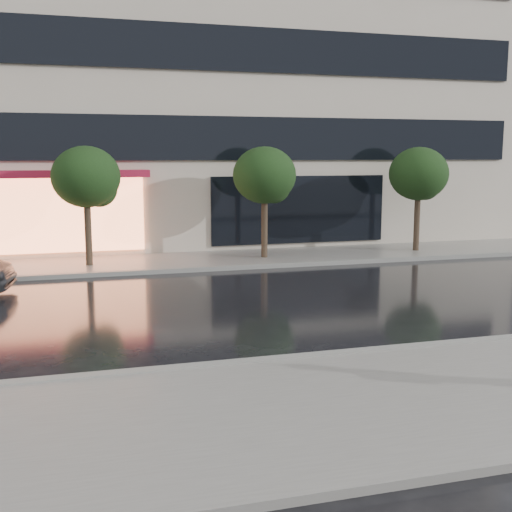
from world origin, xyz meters
name	(u,v)px	position (x,y,z in m)	size (l,w,h in m)	color
ground	(264,348)	(0.00, 0.00, 0.00)	(120.00, 120.00, 0.00)	black
sidewalk_near	(329,409)	(0.00, -3.25, 0.06)	(60.00, 4.50, 0.12)	slate
sidewalk_far	(179,261)	(0.00, 10.25, 0.06)	(60.00, 3.50, 0.12)	slate
curb_near	(281,361)	(0.00, -1.00, 0.07)	(60.00, 0.25, 0.14)	gray
curb_far	(188,270)	(0.00, 8.50, 0.07)	(60.00, 0.25, 0.14)	gray
office_building	(147,32)	(0.00, 17.97, 9.00)	(30.00, 12.76, 18.00)	beige
bg_building_right	(505,93)	(26.00, 28.00, 8.00)	(12.00, 12.00, 16.00)	#4C4C54
tree_mid_west	(88,179)	(-2.94, 10.03, 2.92)	(2.20, 2.20, 3.99)	#33261C
tree_mid_east	(266,177)	(3.06, 10.03, 2.92)	(2.20, 2.20, 3.99)	#33261C
tree_far_east	(420,176)	(9.06, 10.03, 2.92)	(2.20, 2.20, 3.99)	#33261C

